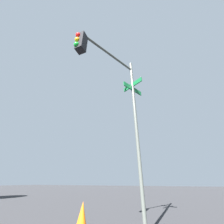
{
  "coord_description": "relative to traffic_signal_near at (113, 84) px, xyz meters",
  "views": [
    {
      "loc": [
        -7.5,
        -2.86,
        1.29
      ],
      "look_at": [
        -5.36,
        -7.94,
        4.19
      ],
      "focal_mm": 21.35,
      "sensor_mm": 36.0,
      "label": 1
    }
  ],
  "objects": [
    {
      "name": "traffic_signal_near",
      "position": [
        0.0,
        0.0,
        0.0
      ],
      "size": [
        1.75,
        3.04,
        6.35
      ],
      "color": "#474C47",
      "rests_on": "ground_plane"
    },
    {
      "name": "traffic_cone",
      "position": [
        1.37,
        -0.76,
        -4.12
      ],
      "size": [
        0.36,
        0.36,
        0.73
      ],
      "primitive_type": "cone",
      "color": "orange",
      "rests_on": "ground_plane"
    }
  ]
}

